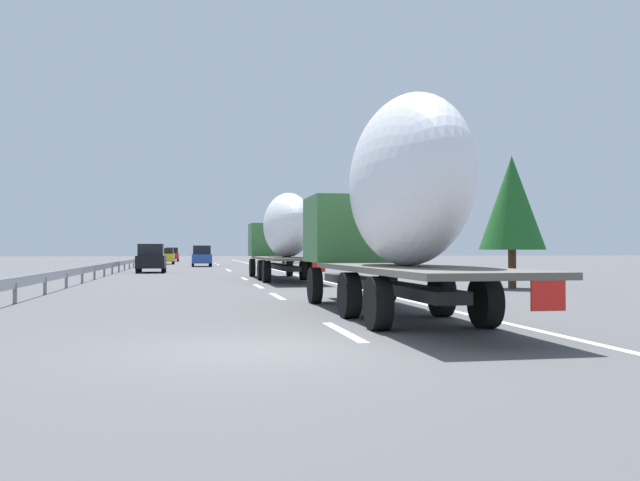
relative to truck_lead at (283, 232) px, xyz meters
name	(u,v)px	position (x,y,z in m)	size (l,w,h in m)	color
ground_plane	(205,271)	(16.13, 3.60, -2.46)	(260.00, 260.00, 0.00)	#4C4C4F
lane_stripe_0	(343,332)	(-21.87, 1.80, -2.46)	(3.20, 0.20, 0.01)	white
lane_stripe_1	(277,296)	(-11.83, 1.80, -2.46)	(3.20, 0.20, 0.01)	white
lane_stripe_2	(258,286)	(-5.41, 1.80, -2.46)	(3.20, 0.20, 0.01)	white
lane_stripe_3	(244,279)	(2.33, 1.80, -2.46)	(3.20, 0.20, 0.01)	white
lane_stripe_4	(229,271)	(16.97, 1.80, -2.46)	(3.20, 0.20, 0.01)	white
lane_stripe_5	(227,270)	(19.59, 1.80, -2.46)	(3.20, 0.20, 0.01)	white
lane_stripe_6	(218,265)	(37.96, 1.80, -2.46)	(3.20, 0.20, 0.01)	white
lane_stripe_7	(215,263)	(46.82, 1.80, -2.46)	(3.20, 0.20, 0.01)	white
edge_line_right	(272,269)	(21.13, -1.90, -2.46)	(110.00, 0.20, 0.01)	white
truck_lead	(283,232)	(0.00, 0.00, 0.00)	(14.28, 2.55, 4.33)	#387038
truck_trailing	(393,202)	(-19.16, 0.00, 0.20)	(12.28, 2.55, 4.91)	#387038
car_yellow_coupe	(166,256)	(42.60, 7.36, -1.55)	(4.51, 1.79, 1.78)	gold
car_blue_sedan	(202,256)	(30.81, 3.64, -1.48)	(4.51, 1.85, 1.98)	#28479E
car_black_suv	(151,258)	(13.79, 7.32, -1.48)	(4.17, 1.90, 1.97)	black
car_red_compact	(172,254)	(61.47, 7.19, -1.51)	(4.70, 1.80, 1.90)	red
road_sign	(291,243)	(18.56, -3.10, -0.34)	(0.10, 0.90, 3.06)	gray
tree_0	(512,203)	(-9.12, -8.01, 0.97)	(2.63, 2.63, 5.33)	#472D19
tree_1	(293,234)	(52.60, -8.38, 1.16)	(3.94, 3.94, 5.40)	#472D19
tree_2	(402,206)	(5.35, -8.01, 1.78)	(2.60, 2.60, 7.13)	#472D19
tree_3	(284,230)	(44.06, -5.98, 1.47)	(3.65, 3.65, 6.09)	#472D19
guardrail_median	(125,263)	(19.13, 9.60, -1.88)	(94.00, 0.10, 0.76)	#9EA0A5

